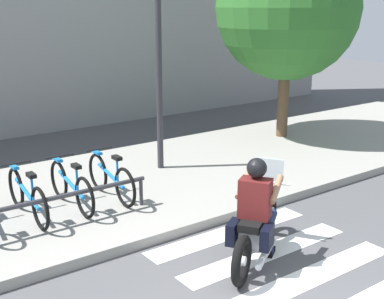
# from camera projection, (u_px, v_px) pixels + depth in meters

# --- Properties ---
(sidewalk) EXTENTS (24.00, 4.40, 0.15)m
(sidewalk) POSITION_uv_depth(u_px,v_px,m) (68.00, 200.00, 8.82)
(sidewalk) COLOR gray
(sidewalk) RESTS_ON ground
(crosswalk_stripe_3) EXTENTS (2.80, 0.40, 0.01)m
(crosswalk_stripe_3) POSITION_uv_depth(u_px,v_px,m) (311.00, 276.00, 6.49)
(crosswalk_stripe_3) COLOR white
(crosswalk_stripe_3) RESTS_ON ground
(crosswalk_stripe_4) EXTENTS (2.80, 0.40, 0.01)m
(crosswalk_stripe_4) POSITION_uv_depth(u_px,v_px,m) (267.00, 252.00, 7.11)
(crosswalk_stripe_4) COLOR white
(crosswalk_stripe_4) RESTS_ON ground
(crosswalk_stripe_5) EXTENTS (2.80, 0.40, 0.01)m
(crosswalk_stripe_5) POSITION_uv_depth(u_px,v_px,m) (229.00, 233.00, 7.73)
(crosswalk_stripe_5) COLOR white
(crosswalk_stripe_5) RESTS_ON ground
(motorcycle) EXTENTS (1.83, 1.24, 1.23)m
(motorcycle) POSITION_uv_depth(u_px,v_px,m) (257.00, 226.00, 6.86)
(motorcycle) COLOR black
(motorcycle) RESTS_ON ground
(rider) EXTENTS (0.77, 0.73, 1.44)m
(rider) POSITION_uv_depth(u_px,v_px,m) (257.00, 202.00, 6.69)
(rider) COLOR #591919
(rider) RESTS_ON ground
(bicycle_3) EXTENTS (0.48, 1.73, 0.79)m
(bicycle_3) POSITION_uv_depth(u_px,v_px,m) (27.00, 196.00, 7.80)
(bicycle_3) COLOR black
(bicycle_3) RESTS_ON sidewalk
(bicycle_4) EXTENTS (0.48, 1.67, 0.79)m
(bicycle_4) POSITION_uv_depth(u_px,v_px,m) (71.00, 187.00, 8.20)
(bicycle_4) COLOR black
(bicycle_4) RESTS_ON sidewalk
(bicycle_5) EXTENTS (0.48, 1.64, 0.79)m
(bicycle_5) POSITION_uv_depth(u_px,v_px,m) (111.00, 178.00, 8.60)
(bicycle_5) COLOR black
(bicycle_5) RESTS_ON sidewalk
(bike_rack) EXTENTS (4.12, 0.07, 0.49)m
(bike_rack) POSITION_uv_depth(u_px,v_px,m) (15.00, 209.00, 7.15)
(bike_rack) COLOR #333338
(bike_rack) RESTS_ON sidewalk
(street_lamp) EXTENTS (0.28, 0.28, 3.89)m
(street_lamp) POSITION_uv_depth(u_px,v_px,m) (159.00, 54.00, 9.73)
(street_lamp) COLOR #2D2D33
(street_lamp) RESTS_ON ground
(tree_near_rack) EXTENTS (3.38, 3.38, 4.92)m
(tree_near_rack) POSITION_uv_depth(u_px,v_px,m) (288.00, 8.00, 11.99)
(tree_near_rack) COLOR brown
(tree_near_rack) RESTS_ON ground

